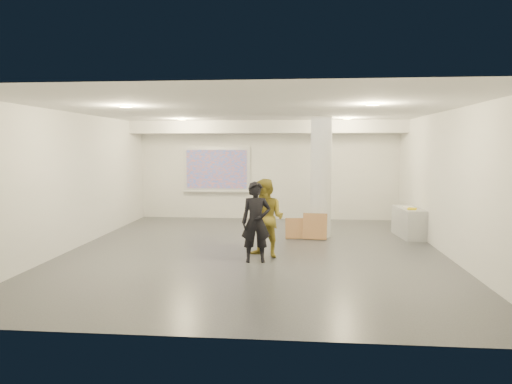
# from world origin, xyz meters

# --- Properties ---
(floor) EXTENTS (8.00, 9.00, 0.01)m
(floor) POSITION_xyz_m (0.00, 0.00, 0.00)
(floor) COLOR #373A3F
(floor) RESTS_ON ground
(ceiling) EXTENTS (8.00, 9.00, 0.01)m
(ceiling) POSITION_xyz_m (0.00, 0.00, 3.00)
(ceiling) COLOR silver
(ceiling) RESTS_ON floor
(wall_back) EXTENTS (8.00, 0.01, 3.00)m
(wall_back) POSITION_xyz_m (0.00, 4.50, 1.50)
(wall_back) COLOR silver
(wall_back) RESTS_ON floor
(wall_front) EXTENTS (8.00, 0.01, 3.00)m
(wall_front) POSITION_xyz_m (0.00, -4.50, 1.50)
(wall_front) COLOR silver
(wall_front) RESTS_ON floor
(wall_left) EXTENTS (0.01, 9.00, 3.00)m
(wall_left) POSITION_xyz_m (-4.00, 0.00, 1.50)
(wall_left) COLOR silver
(wall_left) RESTS_ON floor
(wall_right) EXTENTS (0.01, 9.00, 3.00)m
(wall_right) POSITION_xyz_m (4.00, 0.00, 1.50)
(wall_right) COLOR silver
(wall_right) RESTS_ON floor
(soffit_band) EXTENTS (8.00, 1.10, 0.36)m
(soffit_band) POSITION_xyz_m (0.00, 3.95, 2.82)
(soffit_band) COLOR silver
(soffit_band) RESTS_ON ceiling
(downlight_nw) EXTENTS (0.22, 0.22, 0.02)m
(downlight_nw) POSITION_xyz_m (-2.20, 2.50, 2.98)
(downlight_nw) COLOR #EAC778
(downlight_nw) RESTS_ON ceiling
(downlight_ne) EXTENTS (0.22, 0.22, 0.02)m
(downlight_ne) POSITION_xyz_m (2.20, 2.50, 2.98)
(downlight_ne) COLOR #EAC778
(downlight_ne) RESTS_ON ceiling
(downlight_sw) EXTENTS (0.22, 0.22, 0.02)m
(downlight_sw) POSITION_xyz_m (-2.20, -1.50, 2.98)
(downlight_sw) COLOR #EAC778
(downlight_sw) RESTS_ON ceiling
(downlight_se) EXTENTS (0.22, 0.22, 0.02)m
(downlight_se) POSITION_xyz_m (2.20, -1.50, 2.98)
(downlight_se) COLOR #EAC778
(downlight_se) RESTS_ON ceiling
(column) EXTENTS (0.52, 0.52, 3.00)m
(column) POSITION_xyz_m (1.50, 1.80, 1.50)
(column) COLOR silver
(column) RESTS_ON floor
(projection_screen) EXTENTS (2.10, 0.13, 1.42)m
(projection_screen) POSITION_xyz_m (-1.60, 4.45, 1.53)
(projection_screen) COLOR silver
(projection_screen) RESTS_ON wall_back
(credenza) EXTENTS (0.64, 1.30, 0.73)m
(credenza) POSITION_xyz_m (3.72, 1.92, 0.36)
(credenza) COLOR #A0A3A6
(credenza) RESTS_ON floor
(papers_stack) EXTENTS (0.26, 0.33, 0.02)m
(papers_stack) POSITION_xyz_m (3.71, 2.00, 0.74)
(papers_stack) COLOR white
(papers_stack) RESTS_ON credenza
(postit_pad) EXTENTS (0.28, 0.33, 0.03)m
(postit_pad) POSITION_xyz_m (3.71, 1.68, 0.74)
(postit_pad) COLOR yellow
(postit_pad) RESTS_ON credenza
(cardboard_back) EXTENTS (0.61, 0.29, 0.63)m
(cardboard_back) POSITION_xyz_m (1.35, 1.42, 0.32)
(cardboard_back) COLOR #95673E
(cardboard_back) RESTS_ON floor
(cardboard_front) EXTENTS (0.48, 0.24, 0.50)m
(cardboard_front) POSITION_xyz_m (0.86, 1.47, 0.25)
(cardboard_front) COLOR #95673E
(cardboard_front) RESTS_ON floor
(woman) EXTENTS (0.62, 0.44, 1.58)m
(woman) POSITION_xyz_m (0.12, -0.89, 0.79)
(woman) COLOR black
(woman) RESTS_ON floor
(man) EXTENTS (0.96, 0.88, 1.60)m
(man) POSITION_xyz_m (0.29, -0.47, 0.80)
(man) COLOR olive
(man) RESTS_ON floor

